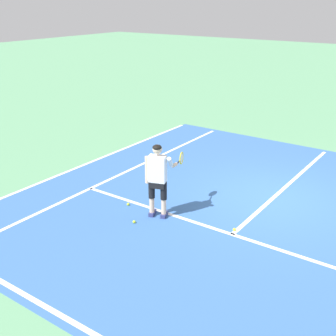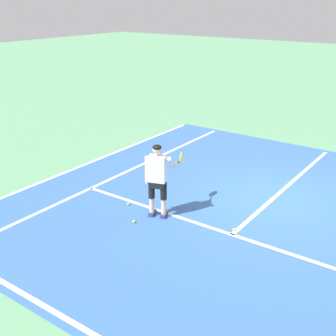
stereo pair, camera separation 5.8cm
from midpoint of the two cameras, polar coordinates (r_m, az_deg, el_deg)
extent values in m
plane|color=#609E70|center=(11.13, 13.34, -3.88)|extent=(80.00, 80.00, 0.00)
cube|color=#3866A8|center=(10.41, 11.53, -5.54)|extent=(10.98, 10.59, 0.00)
cube|color=white|center=(9.36, 8.19, -8.56)|extent=(8.23, 0.10, 0.01)
cube|color=white|center=(12.03, 15.25, -2.09)|extent=(0.10, 6.40, 0.01)
cube|color=white|center=(12.43, -5.97, -0.64)|extent=(0.10, 10.19, 0.01)
cube|color=white|center=(13.32, -10.45, 0.65)|extent=(0.10, 10.19, 0.01)
cube|color=navy|center=(10.04, -2.20, -5.87)|extent=(0.20, 0.30, 0.09)
cube|color=navy|center=(9.97, -0.66, -6.08)|extent=(0.20, 0.30, 0.09)
cylinder|color=beige|center=(9.91, -2.29, -4.81)|extent=(0.11, 0.11, 0.36)
cylinder|color=black|center=(9.75, -2.32, -2.78)|extent=(0.14, 0.14, 0.41)
cylinder|color=beige|center=(9.83, -0.73, -5.02)|extent=(0.11, 0.11, 0.36)
cylinder|color=black|center=(9.67, -0.74, -2.97)|extent=(0.14, 0.14, 0.41)
cube|color=black|center=(9.64, -1.54, -1.98)|extent=(0.39, 0.30, 0.20)
cube|color=white|center=(9.51, -1.56, -0.10)|extent=(0.43, 0.33, 0.60)
cylinder|color=beige|center=(9.60, -2.93, -0.23)|extent=(0.09, 0.09, 0.62)
cylinder|color=white|center=(9.46, 0.12, 0.77)|extent=(0.17, 0.28, 0.29)
cylinder|color=beige|center=(9.69, 0.69, 0.39)|extent=(0.17, 0.30, 0.14)
sphere|color=beige|center=(9.36, -1.57, 2.45)|extent=(0.21, 0.21, 0.21)
ellipsoid|color=black|center=(9.33, -1.61, 2.71)|extent=(0.25, 0.25, 0.12)
cylinder|color=#232326|center=(9.90, 1.11, 0.66)|extent=(0.10, 0.20, 0.03)
cylinder|color=yellow|center=(10.03, 1.34, 0.95)|extent=(0.06, 0.10, 0.02)
torus|color=yellow|center=(10.20, 1.60, 1.30)|extent=(0.12, 0.29, 0.30)
cylinder|color=silver|center=(10.20, 1.60, 1.30)|extent=(0.09, 0.24, 0.25)
sphere|color=#CCE02D|center=(9.49, 8.46, -7.93)|extent=(0.07, 0.07, 0.07)
sphere|color=#CCE02D|center=(9.72, -4.61, -7.00)|extent=(0.07, 0.07, 0.07)
sphere|color=#CCE02D|center=(10.51, -5.37, -4.72)|extent=(0.07, 0.07, 0.07)
camera|label=1|loc=(0.03, -90.17, -0.07)|focal=46.77mm
camera|label=2|loc=(0.03, 89.83, 0.07)|focal=46.77mm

